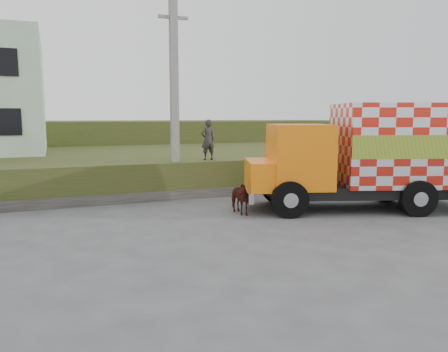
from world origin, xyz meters
name	(u,v)px	position (x,y,z in m)	size (l,w,h in m)	color
ground	(243,219)	(0.00, 0.00, 0.00)	(120.00, 120.00, 0.00)	#474749
embankment	(167,165)	(0.00, 10.00, 0.75)	(40.00, 12.00, 1.50)	#2B4517
embankment_far	(130,140)	(0.00, 22.00, 1.50)	(40.00, 12.00, 3.00)	#2B4517
retaining_strip	(154,196)	(-2.00, 4.20, 0.20)	(16.00, 0.50, 0.40)	#595651
utility_pole	(174,98)	(-1.00, 4.60, 4.08)	(1.20, 0.30, 8.00)	gray
cargo_truck	(378,155)	(5.21, -0.20, 1.95)	(8.89, 5.23, 3.78)	black
cow	(238,198)	(0.18, 0.86, 0.57)	(0.61, 1.34, 1.13)	#301C0C
pedestrian	(208,140)	(0.49, 4.80, 2.36)	(0.62, 0.41, 1.71)	#302E2B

